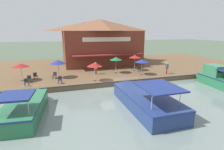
# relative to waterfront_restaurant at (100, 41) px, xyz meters

# --- Properties ---
(ground_plane) EXTENTS (220.00, 220.00, 0.00)m
(ground_plane) POSITION_rel_waterfront_restaurant_xyz_m (13.83, -2.21, -4.83)
(ground_plane) COLOR #4C5B47
(quay_deck) EXTENTS (22.00, 56.00, 0.60)m
(quay_deck) POSITION_rel_waterfront_restaurant_xyz_m (2.83, -2.21, -4.53)
(quay_deck) COLOR brown
(quay_deck) RESTS_ON ground
(quay_edge_fender) EXTENTS (0.20, 50.40, 0.10)m
(quay_edge_fender) POSITION_rel_waterfront_restaurant_xyz_m (13.73, -2.21, -4.18)
(quay_edge_fender) COLOR #2D2D33
(quay_edge_fender) RESTS_ON quay_deck
(waterfront_restaurant) EXTENTS (11.70, 14.53, 8.44)m
(waterfront_restaurant) POSITION_rel_waterfront_restaurant_xyz_m (0.00, 0.00, 0.00)
(waterfront_restaurant) COLOR brown
(waterfront_restaurant) RESTS_ON quay_deck
(patio_umbrella_far_corner) EXTENTS (1.93, 1.93, 2.23)m
(patio_umbrella_far_corner) POSITION_rel_waterfront_restaurant_xyz_m (11.15, 3.25, -2.25)
(patio_umbrella_far_corner) COLOR #B7B7B7
(patio_umbrella_far_corner) RESTS_ON quay_deck
(patio_umbrella_by_entrance) EXTENTS (1.84, 1.84, 2.43)m
(patio_umbrella_by_entrance) POSITION_rel_waterfront_restaurant_xyz_m (9.08, 0.07, -2.07)
(patio_umbrella_by_entrance) COLOR #B7B7B7
(patio_umbrella_by_entrance) RESTS_ON quay_deck
(patio_umbrella_mid_patio_left) EXTENTS (2.02, 2.02, 2.24)m
(patio_umbrella_mid_patio_left) POSITION_rel_waterfront_restaurant_xyz_m (9.55, -12.60, -2.24)
(patio_umbrella_mid_patio_left) COLOR #B7B7B7
(patio_umbrella_mid_patio_left) RESTS_ON quay_deck
(patio_umbrella_back_row) EXTENTS (2.11, 2.11, 2.46)m
(patio_umbrella_back_row) POSITION_rel_waterfront_restaurant_xyz_m (9.38, -8.16, -2.08)
(patio_umbrella_back_row) COLOR #B7B7B7
(patio_umbrella_back_row) RESTS_ON quay_deck
(patio_umbrella_mid_patio_right) EXTENTS (1.86, 1.86, 2.35)m
(patio_umbrella_mid_patio_right) POSITION_rel_waterfront_restaurant_xyz_m (12.38, -3.88, -2.15)
(patio_umbrella_mid_patio_right) COLOR #B7B7B7
(patio_umbrella_mid_patio_right) RESTS_ON quay_deck
(patio_umbrella_near_quay_edge) EXTENTS (1.82, 1.82, 2.48)m
(patio_umbrella_near_quay_edge) POSITION_rel_waterfront_restaurant_xyz_m (8.34, 3.46, -2.01)
(patio_umbrella_near_quay_edge) COLOR #B7B7B7
(patio_umbrella_near_quay_edge) RESTS_ON quay_deck
(cafe_chair_far_corner_seat) EXTENTS (0.55, 0.55, 0.85)m
(cafe_chair_far_corner_seat) POSITION_rel_waterfront_restaurant_xyz_m (12.08, -11.75, -3.76)
(cafe_chair_far_corner_seat) COLOR #2D2D33
(cafe_chair_far_corner_seat) RESTS_ON quay_deck
(cafe_chair_mid_patio) EXTENTS (0.58, 0.58, 0.85)m
(cafe_chair_mid_patio) POSITION_rel_waterfront_restaurant_xyz_m (9.64, -8.69, -3.76)
(cafe_chair_mid_patio) COLOR #2D2D33
(cafe_chair_mid_patio) RESTS_ON quay_deck
(cafe_chair_beside_entrance) EXTENTS (0.46, 0.46, 0.85)m
(cafe_chair_beside_entrance) POSITION_rel_waterfront_restaurant_xyz_m (9.60, 3.68, -3.76)
(cafe_chair_beside_entrance) COLOR #2D2D33
(cafe_chair_beside_entrance) RESTS_ON quay_deck
(cafe_chair_back_row_seat) EXTENTS (0.51, 0.51, 0.85)m
(cafe_chair_back_row_seat) POSITION_rel_waterfront_restaurant_xyz_m (12.21, -8.07, -3.76)
(cafe_chair_back_row_seat) COLOR #2D2D33
(cafe_chair_back_row_seat) RESTS_ON quay_deck
(cafe_chair_under_first_umbrella) EXTENTS (0.58, 0.58, 0.85)m
(cafe_chair_under_first_umbrella) POSITION_rel_waterfront_restaurant_xyz_m (9.20, -11.08, -3.76)
(cafe_chair_under_first_umbrella) COLOR #2D2D33
(cafe_chair_under_first_umbrella) RESTS_ON quay_deck
(cafe_chair_facing_river) EXTENTS (0.52, 0.52, 0.85)m
(cafe_chair_facing_river) POSITION_rel_waterfront_restaurant_xyz_m (10.66, -11.67, -3.76)
(cafe_chair_facing_river) COLOR #2D2D33
(cafe_chair_facing_river) RESTS_ON quay_deck
(person_mid_patio) EXTENTS (0.49, 0.49, 1.72)m
(person_mid_patio) POSITION_rel_waterfront_restaurant_xyz_m (8.91, -2.96, -3.15)
(person_mid_patio) COLOR #B23338
(person_mid_patio) RESTS_ON quay_deck
(person_near_entrance) EXTENTS (0.47, 0.47, 1.67)m
(person_near_entrance) POSITION_rel_waterfront_restaurant_xyz_m (11.81, 7.02, -3.19)
(person_near_entrance) COLOR #B23338
(person_near_entrance) RESTS_ON quay_deck
(motorboat_mid_row) EXTENTS (6.51, 2.77, 2.49)m
(motorboat_mid_row) POSITION_rel_waterfront_restaurant_xyz_m (17.02, 10.66, -3.85)
(motorboat_mid_row) COLOR #287047
(motorboat_mid_row) RESTS_ON river_water
(motorboat_far_downstream) EXTENTS (7.69, 3.34, 2.37)m
(motorboat_far_downstream) POSITION_rel_waterfront_restaurant_xyz_m (18.38, -10.91, -4.08)
(motorboat_far_downstream) COLOR #287047
(motorboat_far_downstream) RESTS_ON river_water
(motorboat_fourth_along) EXTENTS (9.47, 3.42, 2.56)m
(motorboat_fourth_along) POSITION_rel_waterfront_restaurant_xyz_m (19.59, -1.03, -4.04)
(motorboat_fourth_along) COLOR navy
(motorboat_fourth_along) RESTS_ON river_water
(tree_downstream_bank) EXTENTS (4.58, 4.37, 6.80)m
(tree_downstream_bank) POSITION_rel_waterfront_restaurant_xyz_m (-3.96, 0.32, 0.25)
(tree_downstream_bank) COLOR brown
(tree_downstream_bank) RESTS_ON quay_deck
(tree_behind_restaurant) EXTENTS (3.65, 3.48, 6.21)m
(tree_behind_restaurant) POSITION_rel_waterfront_restaurant_xyz_m (-2.08, 1.20, 0.12)
(tree_behind_restaurant) COLOR brown
(tree_behind_restaurant) RESTS_ON quay_deck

